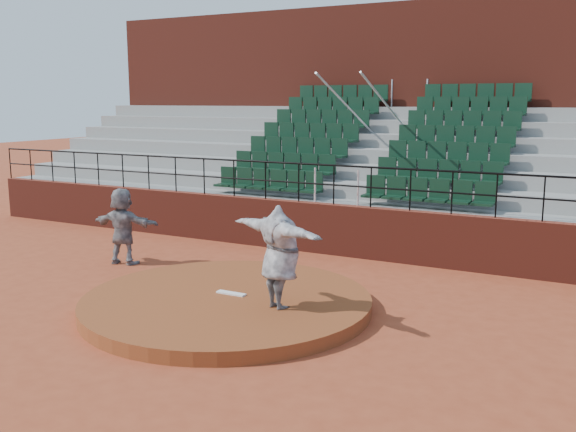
{
  "coord_description": "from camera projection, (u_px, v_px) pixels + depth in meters",
  "views": [
    {
      "loc": [
        6.49,
        -9.84,
        3.93
      ],
      "look_at": [
        0.0,
        2.5,
        1.4
      ],
      "focal_mm": 40.0,
      "sensor_mm": 36.0,
      "label": 1
    }
  ],
  "objects": [
    {
      "name": "seating_deck",
      "position": [
        382.0,
        183.0,
        19.51
      ],
      "size": [
        24.0,
        5.97,
        4.63
      ],
      "color": "gray",
      "rests_on": "ground"
    },
    {
      "name": "pitchers_mound",
      "position": [
        227.0,
        302.0,
        12.22
      ],
      "size": [
        5.5,
        5.5,
        0.25
      ],
      "primitive_type": "cylinder",
      "color": "brown",
      "rests_on": "ground"
    },
    {
      "name": "press_box_facade",
      "position": [
        421.0,
        111.0,
        22.58
      ],
      "size": [
        24.0,
        3.0,
        7.1
      ],
      "primitive_type": "cube",
      "color": "maroon",
      "rests_on": "ground"
    },
    {
      "name": "pitcher",
      "position": [
        280.0,
        257.0,
        11.37
      ],
      "size": [
        2.37,
        1.43,
        1.87
      ],
      "primitive_type": "imported",
      "rotation": [
        0.0,
        0.0,
        2.76
      ],
      "color": "black",
      "rests_on": "pitchers_mound"
    },
    {
      "name": "ground",
      "position": [
        227.0,
        309.0,
        12.24
      ],
      "size": [
        90.0,
        90.0,
        0.0
      ],
      "primitive_type": "plane",
      "color": "#9B3F23",
      "rests_on": "ground"
    },
    {
      "name": "wall_railing",
      "position": [
        334.0,
        176.0,
        16.23
      ],
      "size": [
        24.04,
        0.05,
        1.03
      ],
      "color": "black",
      "rests_on": "boundary_wall"
    },
    {
      "name": "boundary_wall",
      "position": [
        333.0,
        229.0,
        16.48
      ],
      "size": [
        24.0,
        0.3,
        1.3
      ],
      "primitive_type": "cube",
      "color": "maroon",
      "rests_on": "ground"
    },
    {
      "name": "pitching_rubber",
      "position": [
        231.0,
        293.0,
        12.33
      ],
      "size": [
        0.6,
        0.15,
        0.03
      ],
      "primitive_type": "cube",
      "color": "white",
      "rests_on": "pitchers_mound"
    },
    {
      "name": "fielder",
      "position": [
        123.0,
        226.0,
        15.45
      ],
      "size": [
        1.79,
        0.8,
        1.86
      ],
      "primitive_type": "imported",
      "rotation": [
        0.0,
        0.0,
        3.29
      ],
      "color": "black",
      "rests_on": "ground"
    }
  ]
}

